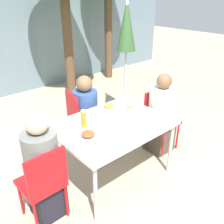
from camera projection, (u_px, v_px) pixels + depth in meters
name	position (u px, v px, depth m)	size (l,w,h in m)	color
ground_plane	(112.00, 174.00, 3.26)	(24.00, 24.00, 0.00)	tan
dining_table	(112.00, 128.00, 2.95)	(1.32, 1.00, 0.76)	white
chair_left	(44.00, 181.00, 2.40)	(0.41, 0.41, 0.88)	red
person_left	(44.00, 170.00, 2.46)	(0.34, 0.34, 1.20)	black
chair_right	(159.00, 115.00, 3.65)	(0.41, 0.41, 0.88)	red
person_right	(161.00, 116.00, 3.55)	(0.38, 0.38, 1.18)	#473D33
chair_far	(80.00, 116.00, 3.63)	(0.47, 0.47, 0.88)	red
person_far	(86.00, 115.00, 3.62)	(0.37, 0.37, 1.13)	black
closed_umbrella	(126.00, 34.00, 4.05)	(0.36, 0.36, 2.08)	#333333
plate_0	(88.00, 135.00, 2.64)	(0.27, 0.27, 0.07)	white
plate_1	(109.00, 106.00, 3.29)	(0.25, 0.25, 0.07)	white
plate_2	(131.00, 106.00, 3.30)	(0.21, 0.21, 0.06)	white
bottle	(84.00, 119.00, 2.81)	(0.07, 0.07, 0.21)	#B7751E
drinking_cup	(140.00, 109.00, 3.15)	(0.06, 0.06, 0.10)	silver
salad_bowl	(132.00, 121.00, 2.93)	(0.14, 0.14, 0.05)	white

